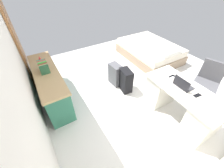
{
  "coord_description": "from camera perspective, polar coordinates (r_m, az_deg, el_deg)",
  "views": [
    {
      "loc": [
        -2.05,
        1.92,
        2.42
      ],
      "look_at": [
        -0.22,
        0.8,
        0.6
      ],
      "focal_mm": 22.77,
      "sensor_mm": 36.0,
      "label": 1
    }
  ],
  "objects": [
    {
      "name": "ground_plane",
      "position": [
        3.71,
        8.87,
        -1.03
      ],
      "size": [
        5.46,
        5.46,
        0.0
      ],
      "primitive_type": "plane",
      "color": "silver"
    },
    {
      "name": "wall_back",
      "position": [
        2.37,
        -34.16,
        3.43
      ],
      "size": [
        4.39,
        0.1,
        2.52
      ],
      "primitive_type": "cube",
      "color": "silver",
      "rests_on": "ground_plane"
    },
    {
      "name": "door_wooden",
      "position": [
        3.96,
        -33.37,
        13.07
      ],
      "size": [
        0.88,
        0.05,
        2.04
      ],
      "primitive_type": "cube",
      "color": "#936038",
      "rests_on": "ground_plane"
    },
    {
      "name": "desk",
      "position": [
        3.05,
        25.57,
        -6.75
      ],
      "size": [
        1.46,
        0.7,
        0.73
      ],
      "color": "silver",
      "rests_on": "ground_plane"
    },
    {
      "name": "office_chair",
      "position": [
        3.68,
        33.3,
        -0.27
      ],
      "size": [
        0.58,
        0.58,
        0.94
      ],
      "color": "black",
      "rests_on": "ground_plane"
    },
    {
      "name": "credenza",
      "position": [
        3.41,
        -23.46,
        -0.54
      ],
      "size": [
        1.8,
        0.48,
        0.74
      ],
      "color": "#2D7056",
      "rests_on": "ground_plane"
    },
    {
      "name": "bed",
      "position": [
        4.92,
        14.84,
        12.73
      ],
      "size": [
        1.93,
        1.44,
        0.58
      ],
      "color": "gray",
      "rests_on": "ground_plane"
    },
    {
      "name": "suitcase_black",
      "position": [
        3.42,
        5.48,
        1.44
      ],
      "size": [
        0.39,
        0.27,
        0.57
      ],
      "primitive_type": "cube",
      "rotation": [
        0.0,
        0.0,
        -0.16
      ],
      "color": "black",
      "rests_on": "ground_plane"
    },
    {
      "name": "suitcase_spare_grey",
      "position": [
        3.6,
        1.41,
        3.82
      ],
      "size": [
        0.37,
        0.24,
        0.56
      ],
      "primitive_type": "cube",
      "rotation": [
        0.0,
        0.0,
        0.06
      ],
      "color": "#4C4C51",
      "rests_on": "ground_plane"
    },
    {
      "name": "laptop",
      "position": [
        2.82,
        26.51,
        -0.27
      ],
      "size": [
        0.32,
        0.23,
        0.21
      ],
      "color": "#333338",
      "rests_on": "desk"
    },
    {
      "name": "computer_mouse",
      "position": [
        2.98,
        23.1,
        2.31
      ],
      "size": [
        0.06,
        0.1,
        0.03
      ],
      "primitive_type": "ellipsoid",
      "rotation": [
        0.0,
        0.0,
        -0.03
      ],
      "color": "white",
      "rests_on": "desk"
    },
    {
      "name": "cell_phone_near_laptop",
      "position": [
        2.79,
        31.06,
        -3.94
      ],
      "size": [
        0.08,
        0.14,
        0.01
      ],
      "primitive_type": "cube",
      "rotation": [
        0.0,
        0.0,
        -0.13
      ],
      "color": "black",
      "rests_on": "desk"
    },
    {
      "name": "cell_phone_by_mouse",
      "position": [
        3.03,
        22.93,
        2.83
      ],
      "size": [
        0.07,
        0.14,
        0.01
      ],
      "primitive_type": "cube",
      "rotation": [
        0.0,
        0.0,
        -0.0
      ],
      "color": "black",
      "rests_on": "desk"
    },
    {
      "name": "book_row",
      "position": [
        3.18,
        -25.82,
        6.2
      ],
      "size": [
        0.28,
        0.17,
        0.21
      ],
      "color": "#295A3B",
      "rests_on": "credenza"
    },
    {
      "name": "figurine_small",
      "position": [
        3.63,
        -27.07,
        9.19
      ],
      "size": [
        0.08,
        0.08,
        0.11
      ],
      "primitive_type": "cone",
      "color": "red",
      "rests_on": "credenza"
    }
  ]
}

